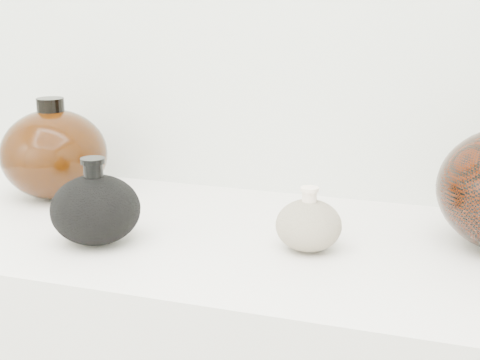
% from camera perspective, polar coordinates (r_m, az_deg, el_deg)
% --- Properties ---
extents(black_gourd_vase, '(0.17, 0.17, 0.13)m').
position_cam_1_polar(black_gourd_vase, '(1.04, -12.22, -2.42)').
color(black_gourd_vase, black).
rests_on(black_gourd_vase, display_counter).
extents(cream_gourd_vase, '(0.12, 0.12, 0.10)m').
position_cam_1_polar(cream_gourd_vase, '(1.00, 5.88, -3.81)').
color(cream_gourd_vase, beige).
rests_on(cream_gourd_vase, display_counter).
extents(left_round_pot, '(0.26, 0.26, 0.19)m').
position_cam_1_polar(left_round_pot, '(1.29, -15.58, 2.18)').
color(left_round_pot, black).
rests_on(left_round_pot, display_counter).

